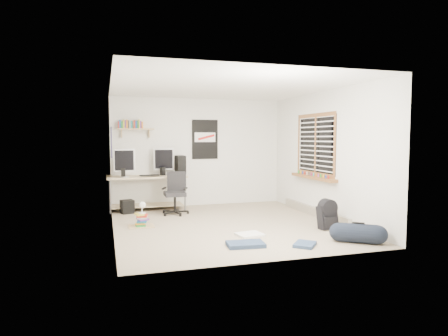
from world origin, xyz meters
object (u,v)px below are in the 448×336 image
object	(u,v)px
desk	(147,193)
backpack	(327,218)
office_chair	(175,191)
duffel_bag	(358,234)
book_stack	(141,218)

from	to	relation	value
desk	backpack	world-z (taller)	desk
backpack	office_chair	bearing A→B (deg)	135.71
desk	duffel_bag	world-z (taller)	desk
office_chair	book_stack	bearing A→B (deg)	-106.39
backpack	duffel_bag	world-z (taller)	duffel_bag
office_chair	backpack	distance (m)	3.14
duffel_bag	book_stack	world-z (taller)	duffel_bag
backpack	book_stack	world-z (taller)	backpack
backpack	duffel_bag	bearing A→B (deg)	-95.21
backpack	book_stack	xyz separation A→B (m)	(-3.10, 1.11, -0.05)
desk	book_stack	xyz separation A→B (m)	(-0.28, -1.71, -0.21)
office_chair	duffel_bag	bearing A→B (deg)	-31.03
office_chair	duffel_bag	size ratio (longest dim) A/B	1.55
desk	office_chair	distance (m)	0.89
desk	office_chair	bearing A→B (deg)	-44.48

